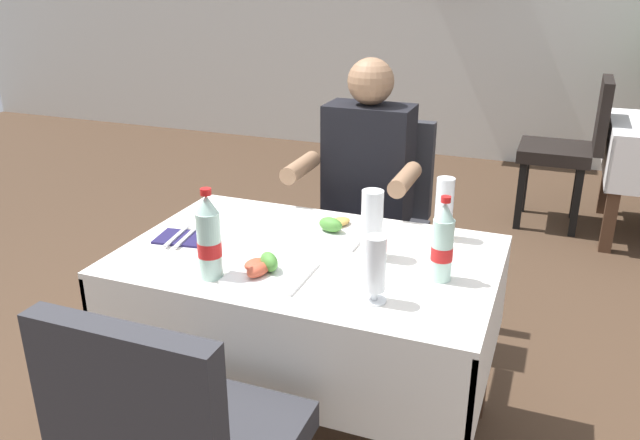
# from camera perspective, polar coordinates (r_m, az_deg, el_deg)

# --- Properties ---
(main_dining_table) EXTENTS (1.21, 0.78, 0.72)m
(main_dining_table) POSITION_cam_1_polar(r_m,az_deg,el_deg) (2.17, -0.96, -7.03)
(main_dining_table) COLOR white
(main_dining_table) RESTS_ON ground
(chair_far_diner_seat) EXTENTS (0.44, 0.50, 0.97)m
(chair_far_diner_seat) POSITION_cam_1_polar(r_m,az_deg,el_deg) (2.84, 5.00, 0.13)
(chair_far_diner_seat) COLOR #2D2D33
(chair_far_diner_seat) RESTS_ON ground
(seated_diner_far) EXTENTS (0.50, 0.46, 1.26)m
(seated_diner_far) POSITION_cam_1_polar(r_m,az_deg,el_deg) (2.69, 3.94, 2.51)
(seated_diner_far) COLOR #282D42
(seated_diner_far) RESTS_ON ground
(plate_near_camera) EXTENTS (0.23, 0.23, 0.07)m
(plate_near_camera) POSITION_cam_1_polar(r_m,az_deg,el_deg) (1.95, -4.77, -4.37)
(plate_near_camera) COLOR white
(plate_near_camera) RESTS_ON main_dining_table
(plate_far_diner) EXTENTS (0.24, 0.24, 0.06)m
(plate_far_diner) POSITION_cam_1_polar(r_m,az_deg,el_deg) (2.24, 1.06, -0.85)
(plate_far_diner) COLOR white
(plate_far_diner) RESTS_ON main_dining_table
(beer_glass_left) EXTENTS (0.07, 0.07, 0.22)m
(beer_glass_left) POSITION_cam_1_polar(r_m,az_deg,el_deg) (2.21, 11.04, 1.19)
(beer_glass_left) COLOR white
(beer_glass_left) RESTS_ON main_dining_table
(beer_glass_middle) EXTENTS (0.07, 0.07, 0.20)m
(beer_glass_middle) POSITION_cam_1_polar(r_m,az_deg,el_deg) (1.76, 4.95, -4.40)
(beer_glass_middle) COLOR white
(beer_glass_middle) RESTS_ON main_dining_table
(beer_glass_right) EXTENTS (0.07, 0.07, 0.22)m
(beer_glass_right) POSITION_cam_1_polar(r_m,az_deg,el_deg) (2.03, 4.66, -0.37)
(beer_glass_right) COLOR white
(beer_glass_right) RESTS_ON main_dining_table
(cola_bottle_primary) EXTENTS (0.07, 0.07, 0.28)m
(cola_bottle_primary) POSITION_cam_1_polar(r_m,az_deg,el_deg) (1.91, -9.89, -1.71)
(cola_bottle_primary) COLOR silver
(cola_bottle_primary) RESTS_ON main_dining_table
(cola_bottle_secondary) EXTENTS (0.07, 0.07, 0.26)m
(cola_bottle_secondary) POSITION_cam_1_polar(r_m,az_deg,el_deg) (1.91, 10.90, -2.11)
(cola_bottle_secondary) COLOR silver
(cola_bottle_secondary) RESTS_ON main_dining_table
(napkin_cutlery_set) EXTENTS (0.19, 0.20, 0.01)m
(napkin_cutlery_set) POSITION_cam_1_polar(r_m,az_deg,el_deg) (2.25, -12.23, -1.55)
(napkin_cutlery_set) COLOR #231E4C
(napkin_cutlery_set) RESTS_ON main_dining_table
(background_chair_left) EXTENTS (0.50, 0.44, 0.97)m
(background_chair_left) POSITION_cam_1_polar(r_m,az_deg,el_deg) (4.37, 21.54, 6.39)
(background_chair_left) COLOR black
(background_chair_left) RESTS_ON ground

